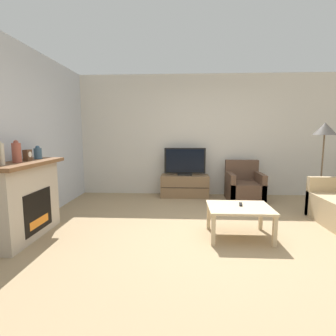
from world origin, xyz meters
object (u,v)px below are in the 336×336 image
fireplace (24,200)px  armchair (244,187)px  tv_stand (185,186)px  coffee_table (239,211)px  floor_lamp (325,133)px  tv (185,162)px  mantel_vase_centre_left (17,152)px  remote (241,204)px  mantel_clock (27,155)px  mantel_vase_left (1,154)px  mantel_vase_right (38,153)px

fireplace → armchair: bearing=32.3°
tv_stand → armchair: 1.26m
coffee_table → floor_lamp: bearing=38.1°
armchair → tv: bearing=167.9°
mantel_vase_centre_left → coffee_table: 2.99m
tv_stand → remote: 2.31m
fireplace → mantel_vase_centre_left: mantel_vase_centre_left is taller
mantel_vase_centre_left → tv: bearing=49.3°
coffee_table → floor_lamp: 2.47m
tv_stand → tv: bearing=-90.0°
mantel_vase_centre_left → armchair: size_ratio=0.35×
mantel_clock → tv: mantel_clock is taller
mantel_vase_left → mantel_vase_right: mantel_vase_left is taller
tv → armchair: tv is taller
mantel_vase_left → tv_stand: (2.16, 2.81, -0.93)m
mantel_vase_right → remote: mantel_vase_right is taller
mantel_vase_right → tv: bearing=43.2°
mantel_vase_left → armchair: (3.39, 2.54, -0.89)m
coffee_table → mantel_vase_centre_left: bearing=-174.7°
mantel_vase_right → tv: 2.98m
tv_stand → remote: tv_stand is taller
mantel_vase_centre_left → armchair: bearing=33.5°
mantel_clock → tv_stand: mantel_clock is taller
mantel_vase_centre_left → floor_lamp: floor_lamp is taller
mantel_clock → floor_lamp: bearing=17.0°
floor_lamp → mantel_vase_left: bearing=-157.3°
coffee_table → remote: size_ratio=5.42×
fireplace → mantel_vase_left: mantel_vase_left is taller
mantel_vase_centre_left → tv_stand: mantel_vase_centre_left is taller
mantel_vase_right → armchair: (3.39, 1.76, -0.85)m
fireplace → mantel_vase_left: (0.02, -0.39, 0.64)m
fireplace → floor_lamp: size_ratio=0.81×
fireplace → tv: tv is taller
mantel_vase_left → floor_lamp: 5.03m
armchair → mantel_clock: bearing=-149.2°
fireplace → mantel_vase_centre_left: 0.65m
mantel_vase_left → mantel_vase_centre_left: size_ratio=0.99×
mantel_vase_centre_left → floor_lamp: (4.63, 1.65, 0.24)m
mantel_vase_right → floor_lamp: floor_lamp is taller
mantel_vase_centre_left → tv_stand: size_ratio=0.27×
fireplace → remote: fireplace is taller
mantel_vase_centre_left → tv: size_ratio=0.32×
mantel_vase_centre_left → tv_stand: bearing=49.4°
mantel_clock → tv_stand: size_ratio=0.14×
mantel_vase_centre_left → armchair: mantel_vase_centre_left is taller
mantel_vase_left → tv: size_ratio=0.32×
fireplace → tv: (2.18, 2.42, 0.24)m
mantel_vase_left → coffee_table: bearing=11.0°
fireplace → tv: bearing=48.0°
tv_stand → tv: 0.52m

